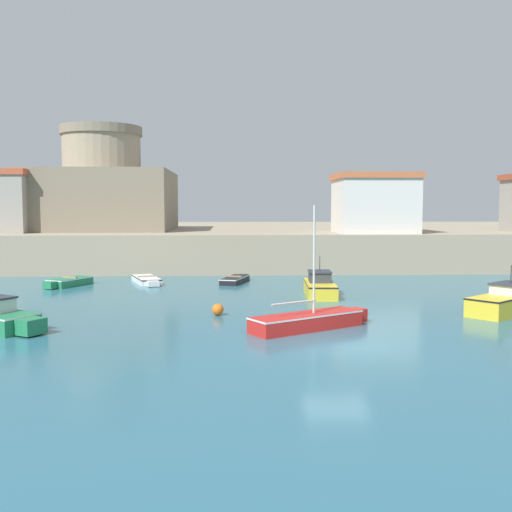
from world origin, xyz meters
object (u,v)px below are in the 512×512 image
Objects in this scene: harbor_shed_near_wharf at (374,203)px; dinghy_black_5 at (235,279)px; motorboat_yellow_1 at (509,301)px; fortress at (103,193)px; mooring_buoy at (218,309)px; motorboat_yellow_4 at (320,286)px; dinghy_green_6 at (69,282)px; sailboat_red_3 at (309,320)px; dinghy_white_0 at (147,280)px.

dinghy_black_5 is at bearing -144.74° from harbor_shed_near_wharf.
harbor_shed_near_wharf is (-1.95, 20.73, 5.04)m from motorboat_yellow_1.
dinghy_black_5 is at bearing -50.65° from fortress.
mooring_buoy is 0.09× the size of harbor_shed_near_wharf.
fortress is (-17.29, 21.17, 6.04)m from motorboat_yellow_4.
dinghy_green_6 is 6.51× the size of mooring_buoy.
motorboat_yellow_1 is 1.51× the size of dinghy_green_6.
dinghy_black_5 is 0.62× the size of harbor_shed_near_wharf.
motorboat_yellow_4 is 16.77m from harbor_shed_near_wharf.
sailboat_red_3 is 35.17m from fortress.
dinghy_black_5 is 11.25m from dinghy_green_6.
harbor_shed_near_wharf is at bearing 35.26° from dinghy_black_5.
fortress is at bearing 129.35° from dinghy_black_5.
harbor_shed_near_wharf reaches higher than sailboat_red_3.
dinghy_black_5 is at bearing 85.73° from mooring_buoy.
dinghy_black_5 is 12.65m from mooring_buoy.
dinghy_white_0 is at bearing 112.52° from mooring_buoy.
motorboat_yellow_4 reaches higher than mooring_buoy.
harbor_shed_near_wharf reaches higher than dinghy_green_6.
motorboat_yellow_4 is 0.42× the size of fortress.
motorboat_yellow_4 is 9.42× the size of mooring_buoy.
motorboat_yellow_4 is (-8.66, 6.23, -0.04)m from motorboat_yellow_1.
motorboat_yellow_4 is at bearing -50.76° from fortress.
harbor_shed_near_wharf is at bearing 58.78° from mooring_buoy.
dinghy_white_0 is at bearing -179.81° from dinghy_black_5.
motorboat_yellow_1 reaches higher than motorboat_yellow_4.
motorboat_yellow_4 is at bearing 47.07° from mooring_buoy.
mooring_buoy is 25.03m from harbor_shed_near_wharf.
harbor_shed_near_wharf is (22.91, 9.62, 5.33)m from dinghy_green_6.
motorboat_yellow_1 is at bearing 18.90° from sailboat_red_3.
motorboat_yellow_1 is at bearing -42.27° from dinghy_black_5.
motorboat_yellow_1 reaches higher than mooring_buoy.
fortress is 24.93m from harbor_shed_near_wharf.
mooring_buoy is at bearing 139.57° from sailboat_red_3.
dinghy_green_6 is at bearing -165.39° from dinghy_white_0.
dinghy_green_6 is 15.24m from mooring_buoy.
harbor_shed_near_wharf reaches higher than mooring_buoy.
dinghy_white_0 is at bearing 14.61° from dinghy_green_6.
harbor_shed_near_wharf is (11.73, 8.30, 5.39)m from dinghy_black_5.
dinghy_white_0 is 1.21× the size of dinghy_green_6.
fortress is (-6.10, 14.98, 6.35)m from dinghy_white_0.
motorboat_yellow_1 is at bearing 0.69° from mooring_buoy.
fortress is (-15.37, 31.02, 6.19)m from sailboat_red_3.
dinghy_black_5 is (-3.10, 16.06, -0.16)m from sailboat_red_3.
dinghy_green_6 is at bearing 132.20° from mooring_buoy.
mooring_buoy is at bearing -132.93° from motorboat_yellow_4.
mooring_buoy is (-5.96, -6.41, -0.26)m from motorboat_yellow_4.
fortress is (-25.95, 27.40, 6.00)m from motorboat_yellow_1.
motorboat_yellow_1 is 38.21m from fortress.
dinghy_black_5 is at bearing 6.77° from dinghy_green_6.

